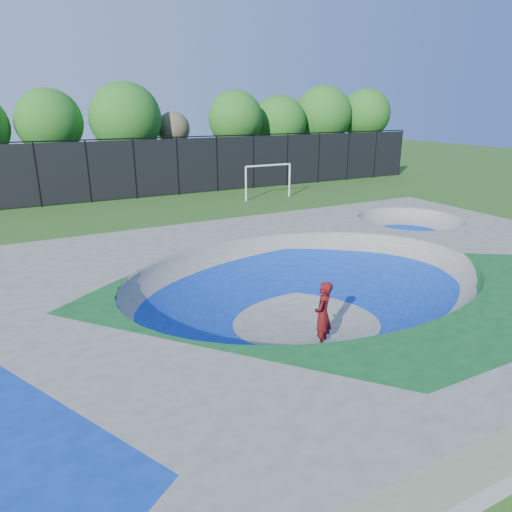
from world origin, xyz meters
The scene contains 7 objects.
ground centered at (0.00, 0.00, 0.00)m, with size 120.00×120.00×0.00m, color #265116.
skate_deck centered at (0.00, 0.00, 0.75)m, with size 22.00×14.00×1.50m, color gray.
skater centered at (-0.66, -1.59, 0.91)m, with size 0.66×0.44×1.82m, color #AD100D.
skateboard centered at (-0.66, -1.59, 0.03)m, with size 0.78×0.22×0.05m, color black.
soccer_goal centered at (7.95, 16.79, 1.61)m, with size 3.50×0.12×2.31m.
fence centered at (0.00, 21.00, 2.10)m, with size 48.09×0.09×4.04m.
treeline centered at (0.50, 26.10, 4.90)m, with size 51.72×7.20×7.95m.
Camera 1 is at (-7.13, -10.24, 6.01)m, focal length 32.00 mm.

